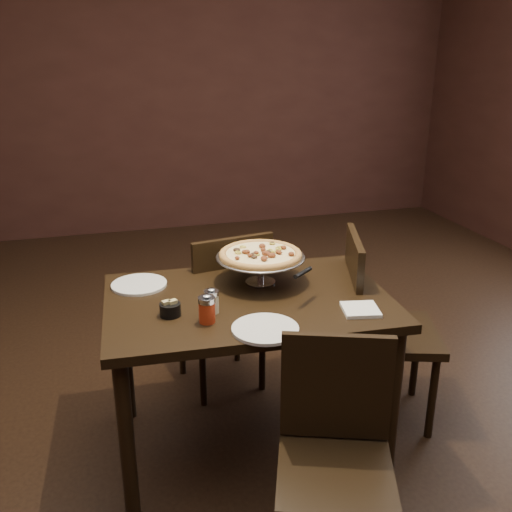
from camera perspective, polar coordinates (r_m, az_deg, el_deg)
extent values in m
cube|color=black|center=(2.88, 0.55, -17.59)|extent=(6.00, 7.00, 0.02)
cube|color=black|center=(5.74, -9.87, 16.29)|extent=(6.00, 0.02, 2.80)
cube|color=black|center=(2.45, -0.80, -4.57)|extent=(1.25, 0.87, 0.04)
cylinder|color=black|center=(2.31, -12.79, -17.72)|extent=(0.06, 0.06, 0.71)
cylinder|color=black|center=(2.51, 13.49, -14.30)|extent=(0.06, 0.06, 0.71)
cylinder|color=black|center=(2.88, -12.95, -9.48)|extent=(0.06, 0.06, 0.71)
cylinder|color=black|center=(3.05, 7.96, -7.41)|extent=(0.06, 0.06, 0.71)
cylinder|color=#AFB0B6|center=(2.58, 0.44, -2.61)|extent=(0.14, 0.14, 0.01)
cylinder|color=#AFB0B6|center=(2.56, 0.44, -1.42)|extent=(0.03, 0.03, 0.11)
cylinder|color=#AFB0B6|center=(2.54, 0.45, -0.24)|extent=(0.10, 0.10, 0.01)
cylinder|color=gray|center=(2.54, 0.45, -0.11)|extent=(0.39, 0.39, 0.01)
torus|color=gray|center=(2.54, 0.45, -0.09)|extent=(0.40, 0.40, 0.01)
cylinder|color=#A67232|center=(2.54, 0.45, 0.07)|extent=(0.36, 0.36, 0.01)
torus|color=#A67232|center=(2.54, 0.45, 0.16)|extent=(0.37, 0.37, 0.03)
cylinder|color=#E1BD7B|center=(2.53, 0.45, 0.26)|extent=(0.31, 0.31, 0.01)
cylinder|color=beige|center=(2.29, -4.46, -4.79)|extent=(0.06, 0.06, 0.08)
cylinder|color=#AFB0B6|center=(2.27, -4.50, -3.71)|extent=(0.06, 0.06, 0.02)
ellipsoid|color=#AFB0B6|center=(2.27, -4.51, -3.36)|extent=(0.03, 0.03, 0.01)
cylinder|color=maroon|center=(2.22, -4.93, -5.62)|extent=(0.06, 0.06, 0.08)
cylinder|color=#AFB0B6|center=(2.19, -4.97, -4.39)|extent=(0.07, 0.07, 0.02)
ellipsoid|color=#AFB0B6|center=(2.19, -4.98, -3.99)|extent=(0.04, 0.04, 0.01)
cylinder|color=black|center=(2.29, -8.58, -5.31)|extent=(0.08, 0.08, 0.05)
cube|color=tan|center=(2.29, -8.94, -5.08)|extent=(0.04, 0.03, 0.06)
cube|color=tan|center=(2.29, -8.31, -5.02)|extent=(0.04, 0.03, 0.06)
cube|color=white|center=(2.35, 10.41, -5.29)|extent=(0.17, 0.17, 0.02)
cylinder|color=silver|center=(2.60, -11.61, -2.81)|extent=(0.25, 0.25, 0.01)
cylinder|color=silver|center=(2.16, 0.93, -7.30)|extent=(0.25, 0.25, 0.01)
cone|color=#AFB0B6|center=(2.35, 4.70, -1.76)|extent=(0.16, 0.16, 0.00)
cylinder|color=black|center=(2.35, 4.71, -1.69)|extent=(0.11, 0.10, 0.02)
cube|color=black|center=(3.07, -3.61, -5.51)|extent=(0.48, 0.48, 0.04)
cube|color=black|center=(2.80, -2.26, -2.43)|extent=(0.42, 0.10, 0.44)
cylinder|color=black|center=(3.36, -1.92, -7.30)|extent=(0.04, 0.04, 0.41)
cylinder|color=black|center=(3.26, -7.45, -8.42)|extent=(0.04, 0.04, 0.41)
cylinder|color=black|center=(3.09, 0.63, -9.91)|extent=(0.04, 0.04, 0.41)
cylinder|color=black|center=(2.98, -5.35, -11.27)|extent=(0.04, 0.04, 0.41)
cube|color=black|center=(2.07, 7.94, -20.88)|extent=(0.50, 0.50, 0.04)
cube|color=black|center=(2.07, 8.03, -12.81)|extent=(0.37, 0.17, 0.41)
cylinder|color=black|center=(2.32, 3.29, -22.15)|extent=(0.03, 0.03, 0.38)
cylinder|color=black|center=(2.34, 11.66, -22.21)|extent=(0.03, 0.03, 0.38)
cube|color=black|center=(2.86, 13.36, -7.60)|extent=(0.56, 0.56, 0.04)
cube|color=black|center=(2.71, 9.66, -2.72)|extent=(0.17, 0.43, 0.46)
cylinder|color=black|center=(2.86, 17.22, -13.39)|extent=(0.04, 0.04, 0.43)
cylinder|color=black|center=(3.16, 15.65, -9.86)|extent=(0.04, 0.04, 0.43)
cylinder|color=black|center=(2.79, 9.93, -13.62)|extent=(0.04, 0.04, 0.43)
cylinder|color=black|center=(3.09, 9.12, -9.97)|extent=(0.04, 0.04, 0.43)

